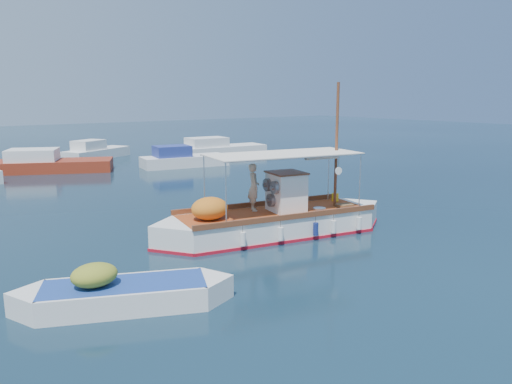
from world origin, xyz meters
TOP-DOWN VIEW (x-y plane):
  - ground at (0.00, 0.00)m, footprint 160.00×160.00m
  - fishing_caique at (0.43, 0.28)m, footprint 9.62×3.98m
  - dinghy at (-6.78, -2.65)m, footprint 5.15×3.06m
  - bg_boat_n at (-2.25, 22.16)m, footprint 8.49×5.96m
  - bg_boat_ne at (6.46, 18.79)m, footprint 6.61×3.19m
  - bg_boat_e at (12.44, 23.41)m, footprint 8.60×3.26m
  - bg_boat_far_n at (2.91, 27.43)m, footprint 6.34×4.66m

SIDE VIEW (x-z plane):
  - ground at x=0.00m, z-range 0.00..0.00m
  - dinghy at x=-6.78m, z-range -0.40..0.97m
  - bg_boat_ne at x=6.46m, z-range -0.41..1.39m
  - bg_boat_e at x=12.44m, z-range -0.41..1.39m
  - bg_boat_far_n at x=2.91m, z-range -0.41..1.39m
  - bg_boat_n at x=-2.25m, z-range -0.41..1.39m
  - fishing_caique at x=0.43m, z-range -2.46..3.52m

